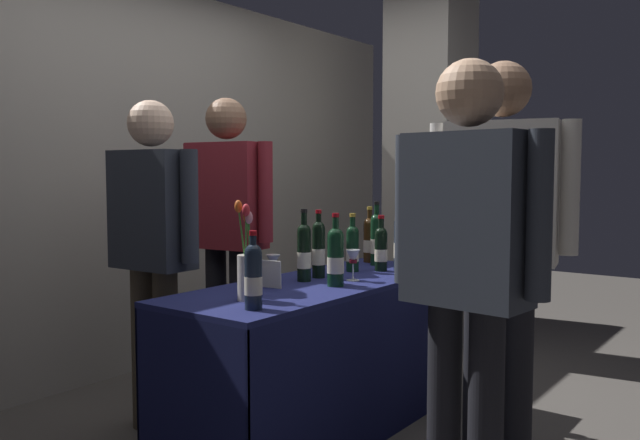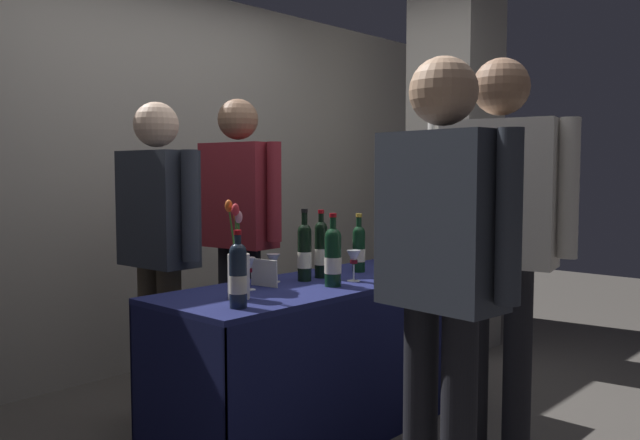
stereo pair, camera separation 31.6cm
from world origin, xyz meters
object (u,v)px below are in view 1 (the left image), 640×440
Objects in this scene: wine_glass_mid at (273,262)px; concrete_pillar at (430,120)px; tasting_table at (320,330)px; wine_glass_near_vendor at (353,258)px; display_bottle_0 at (253,276)px; wine_glass_near_taster at (253,268)px; taster_foreground_right at (467,256)px; vendor_presenter at (227,217)px; featured_wine_bottle at (370,239)px; flower_vase at (248,269)px.

concrete_pillar is at bearing 5.90° from wine_glass_mid.
tasting_table is 11.20× the size of wine_glass_near_vendor.
tasting_table is at bearing 14.74° from display_bottle_0.
wine_glass_mid is at bearing 33.56° from display_bottle_0.
wine_glass_near_taster is 1.06m from taster_foreground_right.
tasting_table is 1.16m from taster_foreground_right.
taster_foreground_right is (-0.07, -1.05, 0.14)m from wine_glass_near_taster.
wine_glass_mid is (-0.28, 0.27, -0.01)m from wine_glass_near_vendor.
display_bottle_0 is 0.79m from wine_glass_near_vendor.
concrete_pillar is 24.39× the size of wine_glass_mid.
vendor_presenter is at bearing 88.62° from wine_glass_near_vendor.
taster_foreground_right reaches higher than wine_glass_mid.
tasting_table is 0.52m from wine_glass_near_taster.
featured_wine_bottle is 2.41× the size of wine_glass_mid.
wine_glass_near_taster is at bearing 36.90° from flower_vase.
wine_glass_near_taster is at bearing 166.96° from tasting_table.
taster_foreground_right is at bearing -83.95° from flower_vase.
concrete_pillar reaches higher than display_bottle_0.
taster_foreground_right is at bearing -123.98° from wine_glass_near_vendor.
wine_glass_near_vendor is 0.09× the size of vendor_presenter.
wine_glass_near_vendor is (-1.73, -0.48, -0.80)m from concrete_pillar.
flower_vase is 0.25× the size of taster_foreground_right.
flower_vase is at bearing 49.27° from display_bottle_0.
wine_glass_near_vendor is at bearing -44.28° from wine_glass_mid.
flower_vase is at bearing 173.72° from wine_glass_near_vendor.
display_bottle_0 is 0.82m from taster_foreground_right.
taster_foreground_right is at bearing -149.99° from concrete_pillar.
flower_vase is (-2.40, -0.41, -0.78)m from concrete_pillar.
wine_glass_near_vendor is at bearing 4.76° from display_bottle_0.
vendor_presenter is (0.69, 0.80, 0.15)m from flower_vase.
display_bottle_0 is at bearing -165.26° from tasting_table.
flower_vase reaches higher than wine_glass_near_taster.
flower_vase reaches higher than wine_glass_near_vendor.
display_bottle_0 is (-0.67, -0.18, 0.37)m from tasting_table.
featured_wine_bottle is at bearing -170.39° from concrete_pillar.
wine_glass_mid is at bearing -178.86° from featured_wine_bottle.
wine_glass_mid is 0.24m from wine_glass_near_taster.
flower_vase reaches higher than wine_glass_mid.
tasting_table is 5.20× the size of featured_wine_bottle.
flower_vase is at bearing 11.79° from taster_foreground_right.
vendor_presenter is (-1.71, 0.40, -0.63)m from concrete_pillar.
featured_wine_bottle reaches higher than tasting_table.
display_bottle_0 is 0.73× the size of flower_vase.
vendor_presenter reaches higher than wine_glass_near_taster.
flower_vase reaches higher than display_bottle_0.
concrete_pillar is 2.69m from display_bottle_0.
vendor_presenter reaches higher than featured_wine_bottle.
tasting_table is 0.38m from wine_glass_near_vendor.
taster_foreground_right is at bearing -25.76° from vendor_presenter.
concrete_pillar is 1.86m from vendor_presenter.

